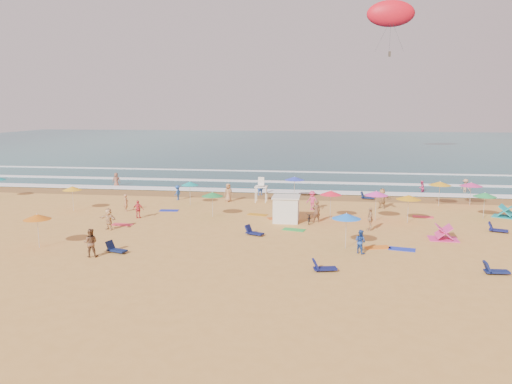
# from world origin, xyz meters

# --- Properties ---
(ground) EXTENTS (220.00, 220.00, 0.00)m
(ground) POSITION_xyz_m (0.00, 0.00, 0.00)
(ground) COLOR gold
(ground) RESTS_ON ground
(ocean) EXTENTS (220.00, 140.00, 0.18)m
(ocean) POSITION_xyz_m (0.00, 84.00, 0.00)
(ocean) COLOR #0C4756
(ocean) RESTS_ON ground
(wet_sand) EXTENTS (220.00, 220.00, 0.00)m
(wet_sand) POSITION_xyz_m (0.00, 12.50, 0.01)
(wet_sand) COLOR olive
(wet_sand) RESTS_ON ground
(surf_foam) EXTENTS (200.00, 18.70, 0.05)m
(surf_foam) POSITION_xyz_m (0.00, 21.32, 0.10)
(surf_foam) COLOR white
(surf_foam) RESTS_ON ground
(cabana) EXTENTS (2.00, 2.00, 2.00)m
(cabana) POSITION_xyz_m (2.74, 0.81, 1.00)
(cabana) COLOR silver
(cabana) RESTS_ON ground
(cabana_roof) EXTENTS (2.20, 2.20, 0.12)m
(cabana_roof) POSITION_xyz_m (2.74, 0.81, 2.06)
(cabana_roof) COLOR silver
(cabana_roof) RESTS_ON cabana
(bicycle) EXTENTS (0.58, 1.65, 0.87)m
(bicycle) POSITION_xyz_m (4.64, 0.51, 0.43)
(bicycle) COLOR black
(bicycle) RESTS_ON ground
(lifeguard_stand) EXTENTS (1.20, 1.20, 2.10)m
(lifeguard_stand) POSITION_xyz_m (-0.38, 8.88, 1.05)
(lifeguard_stand) COLOR white
(lifeguard_stand) RESTS_ON ground
(beach_umbrellas) EXTENTS (49.32, 24.38, 0.73)m
(beach_umbrellas) POSITION_xyz_m (0.16, 2.35, 2.13)
(beach_umbrellas) COLOR red
(beach_umbrellas) RESTS_ON ground
(loungers) EXTENTS (47.43, 24.14, 0.34)m
(loungers) POSITION_xyz_m (5.10, -4.37, 0.17)
(loungers) COLOR #0E1348
(loungers) RESTS_ON ground
(towels) EXTENTS (43.58, 20.87, 0.03)m
(towels) POSITION_xyz_m (-2.15, -3.02, 0.01)
(towels) COLOR #CA5919
(towels) RESTS_ON ground
(popup_tents) EXTENTS (9.22, 10.37, 1.20)m
(popup_tents) POSITION_xyz_m (17.70, 1.03, 0.60)
(popup_tents) COLOR #E13287
(popup_tents) RESTS_ON ground
(beachgoers) EXTENTS (42.65, 28.89, 2.12)m
(beachgoers) POSITION_xyz_m (0.32, 4.80, 0.81)
(beachgoers) COLOR #AE8150
(beachgoers) RESTS_ON ground
(parasail) EXTENTS (8.33, 2.91, 9.74)m
(parasail) POSITION_xyz_m (16.51, 55.21, 25.46)
(parasail) COLOR red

